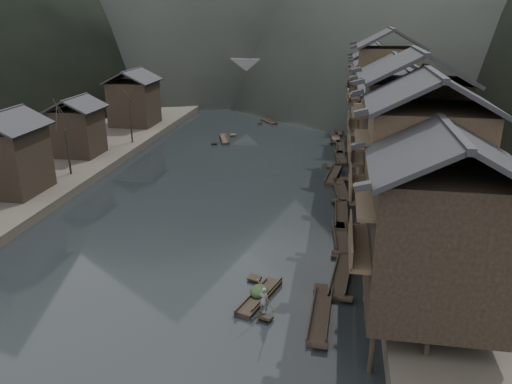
# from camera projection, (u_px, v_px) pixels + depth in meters

# --- Properties ---
(water) EXTENTS (300.00, 300.00, 0.00)m
(water) POSITION_uv_depth(u_px,v_px,m) (177.00, 261.00, 38.77)
(water) COLOR black
(water) RESTS_ON ground
(right_bank) EXTENTS (40.00, 200.00, 1.80)m
(right_bank) POSITION_uv_depth(u_px,v_px,m) (505.00, 142.00, 70.05)
(right_bank) COLOR #2D2823
(right_bank) RESTS_ON ground
(left_bank) EXTENTS (40.00, 200.00, 1.20)m
(left_bank) POSITION_uv_depth(u_px,v_px,m) (47.00, 126.00, 81.03)
(left_bank) COLOR #2D2823
(left_bank) RESTS_ON ground
(stilt_houses) EXTENTS (9.00, 67.60, 16.60)m
(stilt_houses) POSITION_uv_depth(u_px,v_px,m) (394.00, 108.00, 50.46)
(stilt_houses) COLOR black
(stilt_houses) RESTS_ON ground
(left_houses) EXTENTS (8.10, 53.20, 8.73)m
(left_houses) POSITION_uv_depth(u_px,v_px,m) (61.00, 125.00, 58.63)
(left_houses) COLOR black
(left_houses) RESTS_ON left_bank
(bare_trees) EXTENTS (3.63, 44.17, 7.26)m
(bare_trees) POSITION_uv_depth(u_px,v_px,m) (41.00, 138.00, 49.04)
(bare_trees) COLOR black
(bare_trees) RESTS_ON left_bank
(moored_sampans) EXTENTS (2.97, 72.88, 0.47)m
(moored_sampans) POSITION_uv_depth(u_px,v_px,m) (338.00, 167.00, 61.43)
(moored_sampans) COLOR black
(moored_sampans) RESTS_ON water
(midriver_boats) EXTENTS (7.96, 19.03, 0.45)m
(midriver_boats) POSITION_uv_depth(u_px,v_px,m) (246.00, 130.00, 79.86)
(midriver_boats) COLOR black
(midriver_boats) RESTS_ON water
(stone_bridge) EXTENTS (40.00, 6.00, 9.00)m
(stone_bridge) POSITION_uv_depth(u_px,v_px,m) (284.00, 77.00, 103.66)
(stone_bridge) COLOR #4C4C4F
(stone_bridge) RESTS_ON ground
(hero_sampan) EXTENTS (2.60, 5.53, 0.44)m
(hero_sampan) POSITION_uv_depth(u_px,v_px,m) (259.00, 296.00, 33.67)
(hero_sampan) COLOR black
(hero_sampan) RESTS_ON water
(cargo_heap) EXTENTS (1.21, 1.59, 0.73)m
(cargo_heap) POSITION_uv_depth(u_px,v_px,m) (259.00, 287.00, 33.69)
(cargo_heap) COLOR black
(cargo_heap) RESTS_ON hero_sampan
(boatman) EXTENTS (0.77, 0.62, 1.82)m
(boatman) POSITION_uv_depth(u_px,v_px,m) (264.00, 297.00, 31.48)
(boatman) COLOR #565558
(boatman) RESTS_ON hero_sampan
(bamboo_pole) EXTENTS (1.02, 1.76, 3.54)m
(bamboo_pole) POSITION_uv_depth(u_px,v_px,m) (267.00, 259.00, 30.52)
(bamboo_pole) COLOR #8C7A51
(bamboo_pole) RESTS_ON boatman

